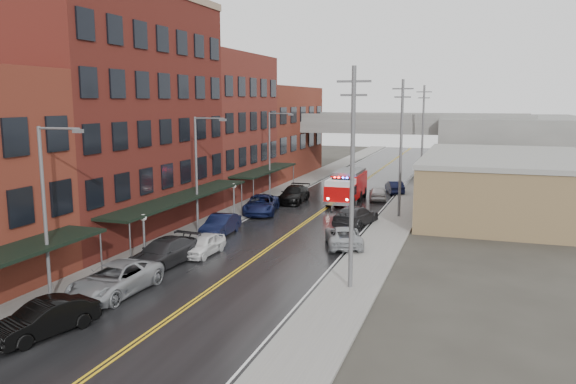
% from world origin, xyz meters
% --- Properties ---
extents(road, '(11.00, 160.00, 0.02)m').
position_xyz_m(road, '(0.00, 30.00, 0.01)').
color(road, black).
rests_on(road, ground).
extents(sidewalk_left, '(3.00, 160.00, 0.15)m').
position_xyz_m(sidewalk_left, '(-7.30, 30.00, 0.07)').
color(sidewalk_left, slate).
rests_on(sidewalk_left, ground).
extents(sidewalk_right, '(3.00, 160.00, 0.15)m').
position_xyz_m(sidewalk_right, '(7.30, 30.00, 0.07)').
color(sidewalk_right, slate).
rests_on(sidewalk_right, ground).
extents(curb_left, '(0.30, 160.00, 0.15)m').
position_xyz_m(curb_left, '(-5.65, 30.00, 0.07)').
color(curb_left, gray).
rests_on(curb_left, ground).
extents(curb_right, '(0.30, 160.00, 0.15)m').
position_xyz_m(curb_right, '(5.65, 30.00, 0.07)').
color(curb_right, gray).
rests_on(curb_right, ground).
extents(brick_building_b, '(9.00, 20.00, 18.00)m').
position_xyz_m(brick_building_b, '(-13.30, 23.00, 9.00)').
color(brick_building_b, '#541D16').
rests_on(brick_building_b, ground).
extents(brick_building_c, '(9.00, 15.00, 15.00)m').
position_xyz_m(brick_building_c, '(-13.30, 40.50, 7.50)').
color(brick_building_c, maroon).
rests_on(brick_building_c, ground).
extents(brick_building_far, '(9.00, 20.00, 12.00)m').
position_xyz_m(brick_building_far, '(-13.30, 58.00, 6.00)').
color(brick_building_far, maroon).
rests_on(brick_building_far, ground).
extents(tan_building, '(14.00, 22.00, 5.00)m').
position_xyz_m(tan_building, '(16.00, 40.00, 2.50)').
color(tan_building, olive).
rests_on(tan_building, ground).
extents(right_far_block, '(18.00, 30.00, 8.00)m').
position_xyz_m(right_far_block, '(18.00, 70.00, 4.00)').
color(right_far_block, slate).
rests_on(right_far_block, ground).
extents(awning_1, '(2.60, 18.00, 3.09)m').
position_xyz_m(awning_1, '(-7.49, 23.00, 2.99)').
color(awning_1, black).
rests_on(awning_1, ground).
extents(awning_2, '(2.60, 13.00, 3.09)m').
position_xyz_m(awning_2, '(-7.49, 40.50, 2.99)').
color(awning_2, black).
rests_on(awning_2, ground).
extents(globe_lamp_1, '(0.44, 0.44, 3.12)m').
position_xyz_m(globe_lamp_1, '(-6.40, 16.00, 2.31)').
color(globe_lamp_1, '#59595B').
rests_on(globe_lamp_1, ground).
extents(globe_lamp_2, '(0.44, 0.44, 3.12)m').
position_xyz_m(globe_lamp_2, '(-6.40, 30.00, 2.31)').
color(globe_lamp_2, '#59595B').
rests_on(globe_lamp_2, ground).
extents(street_lamp_0, '(2.64, 0.22, 9.00)m').
position_xyz_m(street_lamp_0, '(-6.55, 8.00, 5.19)').
color(street_lamp_0, '#59595B').
rests_on(street_lamp_0, ground).
extents(street_lamp_1, '(2.64, 0.22, 9.00)m').
position_xyz_m(street_lamp_1, '(-6.55, 24.00, 5.19)').
color(street_lamp_1, '#59595B').
rests_on(street_lamp_1, ground).
extents(street_lamp_2, '(2.64, 0.22, 9.00)m').
position_xyz_m(street_lamp_2, '(-6.55, 40.00, 5.19)').
color(street_lamp_2, '#59595B').
rests_on(street_lamp_2, ground).
extents(utility_pole_0, '(1.80, 0.24, 12.00)m').
position_xyz_m(utility_pole_0, '(7.20, 15.00, 6.31)').
color(utility_pole_0, '#59595B').
rests_on(utility_pole_0, ground).
extents(utility_pole_1, '(1.80, 0.24, 12.00)m').
position_xyz_m(utility_pole_1, '(7.20, 35.00, 6.31)').
color(utility_pole_1, '#59595B').
rests_on(utility_pole_1, ground).
extents(utility_pole_2, '(1.80, 0.24, 12.00)m').
position_xyz_m(utility_pole_2, '(7.20, 55.00, 6.31)').
color(utility_pole_2, '#59595B').
rests_on(utility_pole_2, ground).
extents(overpass, '(40.00, 10.00, 7.50)m').
position_xyz_m(overpass, '(0.00, 62.00, 5.99)').
color(overpass, slate).
rests_on(overpass, ground).
extents(fire_truck, '(3.55, 8.59, 3.12)m').
position_xyz_m(fire_truck, '(1.14, 41.02, 1.69)').
color(fire_truck, '#B80808').
rests_on(fire_truck, ground).
extents(parked_car_left_1, '(2.92, 4.98, 1.55)m').
position_xyz_m(parked_car_left_1, '(-4.20, 4.70, 0.78)').
color(parked_car_left_1, black).
rests_on(parked_car_left_1, ground).
extents(parked_car_left_2, '(2.92, 6.02, 1.65)m').
position_xyz_m(parked_car_left_2, '(-4.51, 10.20, 0.83)').
color(parked_car_left_2, gray).
rests_on(parked_car_left_2, ground).
extents(parked_car_left_3, '(2.88, 5.89, 1.65)m').
position_xyz_m(parked_car_left_3, '(-4.84, 15.70, 0.82)').
color(parked_car_left_3, '#252427').
rests_on(parked_car_left_3, ground).
extents(parked_car_left_4, '(1.77, 4.20, 1.42)m').
position_xyz_m(parked_car_left_4, '(-3.60, 18.68, 0.71)').
color(parked_car_left_4, white).
rests_on(parked_car_left_4, ground).
extents(parked_car_left_5, '(1.91, 4.88, 1.58)m').
position_xyz_m(parked_car_left_5, '(-4.91, 24.09, 0.79)').
color(parked_car_left_5, black).
rests_on(parked_car_left_5, ground).
extents(parked_car_left_6, '(3.99, 6.42, 1.66)m').
position_xyz_m(parked_car_left_6, '(-5.00, 32.91, 0.83)').
color(parked_car_left_6, '#111942').
rests_on(parked_car_left_6, ground).
extents(parked_car_left_7, '(2.56, 5.81, 1.66)m').
position_xyz_m(parked_car_left_7, '(-3.89, 39.20, 0.83)').
color(parked_car_left_7, black).
rests_on(parked_car_left_7, ground).
extents(parked_car_right_0, '(3.90, 5.69, 1.45)m').
position_xyz_m(parked_car_right_0, '(4.80, 23.80, 0.72)').
color(parked_car_right_0, '#93979A').
rests_on(parked_car_right_0, ground).
extents(parked_car_right_1, '(3.40, 5.97, 1.63)m').
position_xyz_m(parked_car_right_1, '(4.20, 30.78, 0.82)').
color(parked_car_right_1, '#262628').
rests_on(parked_car_right_1, ground).
extents(parked_car_right_2, '(2.51, 4.52, 1.45)m').
position_xyz_m(parked_car_right_2, '(3.94, 43.25, 0.73)').
color(parked_car_right_2, '#B7B7B7').
rests_on(parked_car_right_2, ground).
extents(parked_car_right_3, '(2.77, 4.51, 1.40)m').
position_xyz_m(parked_car_right_3, '(5.00, 48.03, 0.70)').
color(parked_car_right_3, black).
rests_on(parked_car_right_3, ground).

